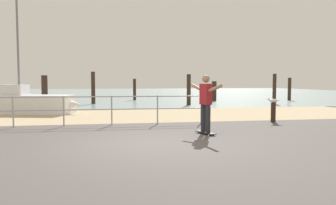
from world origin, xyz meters
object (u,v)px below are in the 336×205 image
object	(u,v)px
sailboat	(29,103)
bollard_short	(273,113)
skateboarder	(206,100)
skateboard	(205,133)
seagull	(273,101)

from	to	relation	value
sailboat	bollard_short	xyz separation A→B (m)	(9.87, -4.95, -0.15)
skateboarder	skateboard	bearing A→B (deg)	33.69
seagull	skateboard	bearing A→B (deg)	-145.19
sailboat	seagull	size ratio (longest dim) A/B	11.91
bollard_short	sailboat	bearing A→B (deg)	153.38
skateboarder	seagull	size ratio (longest dim) A/B	3.40
sailboat	seagull	bearing A→B (deg)	-26.66
skateboard	bollard_short	xyz separation A→B (m)	(3.31, 2.29, 0.31)
bollard_short	seagull	distance (m)	0.45
sailboat	bollard_short	bearing A→B (deg)	-26.62
sailboat	skateboard	world-z (taller)	sailboat
skateboarder	bollard_short	bearing A→B (deg)	34.67
skateboarder	bollard_short	world-z (taller)	skateboarder
sailboat	bollard_short	distance (m)	11.05
seagull	sailboat	bearing A→B (deg)	153.34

